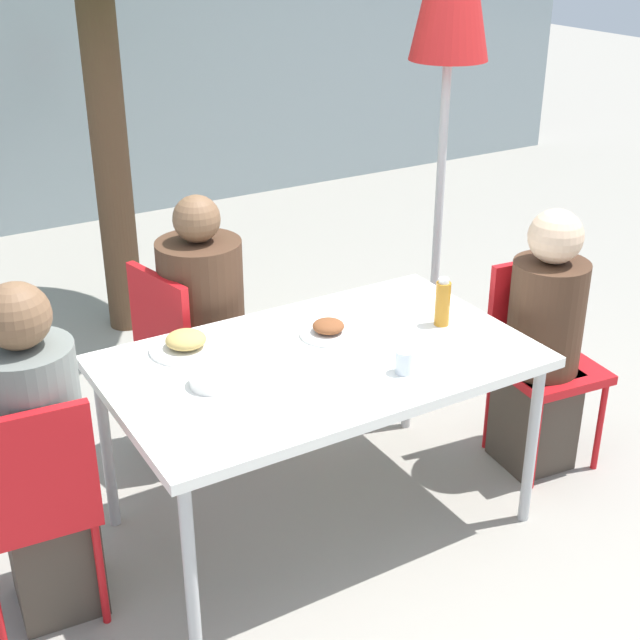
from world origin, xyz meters
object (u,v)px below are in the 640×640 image
drinking_cup (405,362)px  person_left (40,463)px  person_far (204,337)px  bottle (443,303)px  person_right (542,348)px  chair_far (182,346)px  chair_left (32,496)px  chair_right (539,345)px  salad_bowl (214,379)px

drinking_cup → person_left: bearing=164.6°
person_far → drinking_cup: bearing=7.6°
bottle → person_right: bearing=-11.8°
chair_far → drinking_cup: 1.13m
chair_left → chair_right: (2.17, -0.04, 0.00)m
chair_left → bottle: bearing=4.0°
person_right → drinking_cup: 0.87m
chair_right → person_far: bearing=-25.2°
chair_left → person_right: 2.11m
chair_far → person_left: bearing=-61.7°
chair_far → salad_bowl: size_ratio=5.26×
chair_far → drinking_cup: chair_far is taller
chair_left → person_right: (2.11, -0.11, 0.04)m
chair_right → salad_bowl: bearing=4.4°
chair_far → drinking_cup: (0.44, -1.01, 0.26)m
person_right → chair_right: bearing=-122.1°
chair_left → salad_bowl: (0.66, 0.00, 0.24)m
chair_far → person_right: bearing=43.7°
salad_bowl → drinking_cup: bearing=-23.0°
chair_left → person_far: size_ratio=0.74×
chair_left → drinking_cup: (1.28, -0.26, 0.26)m
chair_far → chair_left: bearing=-60.7°
chair_left → person_far: bearing=42.2°
person_far → drinking_cup: (0.35, -0.97, 0.23)m
bottle → drinking_cup: (-0.36, -0.25, -0.05)m
person_far → salad_bowl: person_far is taller
person_left → chair_right: person_left is taller
salad_bowl → bottle: bearing=-0.9°
salad_bowl → person_right: bearing=-4.5°
chair_far → bottle: 1.15m
person_right → salad_bowl: (-1.45, 0.11, 0.21)m
chair_right → drinking_cup: size_ratio=10.35×
chair_left → chair_far: 1.12m
bottle → salad_bowl: 0.98m
drinking_cup → salad_bowl: bearing=157.0°
chair_left → salad_bowl: 0.70m
person_far → person_right: bearing=42.8°
drinking_cup → chair_far: bearing=113.8°
person_far → salad_bowl: bearing=-32.8°
chair_right → person_right: person_right is taller
salad_bowl → chair_right: bearing=-1.5°
person_left → drinking_cup: size_ratio=14.36×
chair_left → person_left: bearing=57.9°
chair_left → person_far: 1.17m
chair_right → bottle: (-0.53, 0.02, 0.32)m
person_right → bottle: bearing=-5.8°
chair_right → bottle: size_ratio=4.52×
chair_left → drinking_cup: bearing=-7.0°
chair_left → bottle: (1.64, -0.01, 0.32)m
chair_left → chair_right: same height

